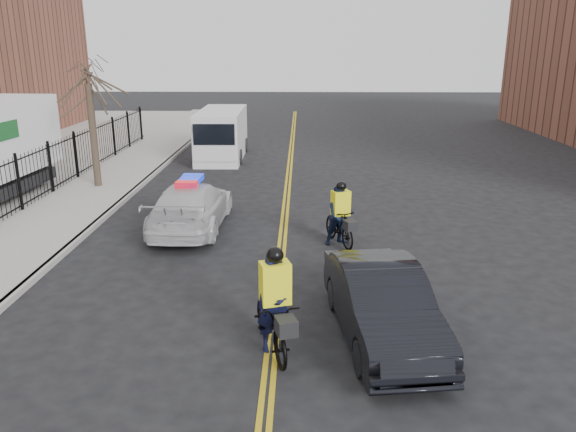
# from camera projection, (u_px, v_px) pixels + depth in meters

# --- Properties ---
(ground) EXTENTS (120.00, 120.00, 0.00)m
(ground) POSITION_uv_depth(u_px,v_px,m) (277.00, 298.00, 12.84)
(ground) COLOR black
(ground) RESTS_ON ground
(center_line_left) EXTENTS (0.10, 60.00, 0.01)m
(center_line_left) POSITION_uv_depth(u_px,v_px,m) (284.00, 203.00, 20.49)
(center_line_left) COLOR gold
(center_line_left) RESTS_ON ground
(center_line_right) EXTENTS (0.10, 60.00, 0.01)m
(center_line_right) POSITION_uv_depth(u_px,v_px,m) (288.00, 203.00, 20.49)
(center_line_right) COLOR gold
(center_line_right) RESTS_ON ground
(sidewalk) EXTENTS (3.00, 60.00, 0.15)m
(sidewalk) POSITION_uv_depth(u_px,v_px,m) (83.00, 200.00, 20.63)
(sidewalk) COLOR gray
(sidewalk) RESTS_ON ground
(curb) EXTENTS (0.20, 60.00, 0.15)m
(curb) POSITION_uv_depth(u_px,v_px,m) (123.00, 201.00, 20.60)
(curb) COLOR gray
(curb) RESTS_ON ground
(iron_fence) EXTENTS (0.12, 28.00, 2.00)m
(iron_fence) POSITION_uv_depth(u_px,v_px,m) (39.00, 176.00, 20.40)
(iron_fence) COLOR black
(iron_fence) RESTS_ON ground
(street_tree) EXTENTS (3.20, 3.20, 4.80)m
(street_tree) POSITION_uv_depth(u_px,v_px,m) (90.00, 100.00, 21.54)
(street_tree) COLOR #392C22
(street_tree) RESTS_ON sidewalk
(police_cruiser) EXTENTS (2.14, 5.08, 1.62)m
(police_cruiser) POSITION_uv_depth(u_px,v_px,m) (191.00, 206.00, 17.50)
(police_cruiser) COLOR silver
(police_cruiser) RESTS_ON ground
(dark_sedan) EXTENTS (2.12, 4.63, 1.47)m
(dark_sedan) POSITION_uv_depth(u_px,v_px,m) (382.00, 304.00, 10.87)
(dark_sedan) COLOR black
(dark_sedan) RESTS_ON ground
(cargo_van) EXTENTS (2.34, 5.86, 2.44)m
(cargo_van) POSITION_uv_depth(u_px,v_px,m) (221.00, 135.00, 28.37)
(cargo_van) COLOR silver
(cargo_van) RESTS_ON ground
(cyclist_near) EXTENTS (1.33, 2.22, 2.06)m
(cyclist_near) POSITION_uv_depth(u_px,v_px,m) (276.00, 315.00, 10.44)
(cyclist_near) COLOR black
(cyclist_near) RESTS_ON ground
(cyclist_far) EXTENTS (1.15, 1.92, 1.87)m
(cyclist_far) POSITION_uv_depth(u_px,v_px,m) (340.00, 220.00, 16.08)
(cyclist_far) COLOR black
(cyclist_far) RESTS_ON ground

